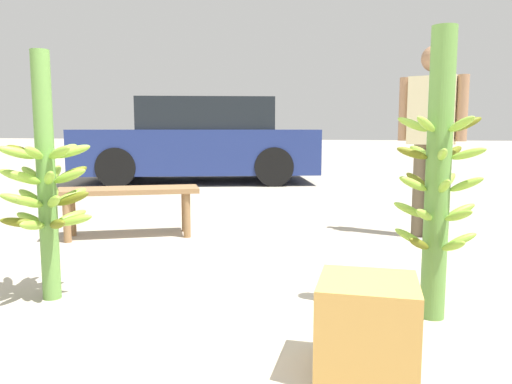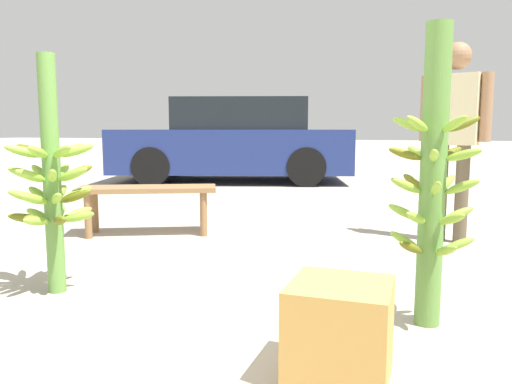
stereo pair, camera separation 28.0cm
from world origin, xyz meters
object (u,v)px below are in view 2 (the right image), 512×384
object	(u,v)px
banana_stalk_center	(433,180)
produce_crate	(340,331)
banana_stalk_left	(52,180)
parked_car	(235,142)
vendor_person	(454,123)
market_bench	(148,195)

from	to	relation	value
banana_stalk_center	produce_crate	size ratio (longest dim) A/B	3.83
banana_stalk_left	banana_stalk_center	distance (m)	1.95
banana_stalk_left	banana_stalk_center	world-z (taller)	banana_stalk_center
banana_stalk_left	parked_car	xyz separation A→B (m)	(-1.26, 5.89, 0.05)
banana_stalk_left	banana_stalk_center	size ratio (longest dim) A/B	0.95
produce_crate	banana_stalk_left	bearing A→B (deg)	164.51
banana_stalk_left	vendor_person	bearing A→B (deg)	44.42
produce_crate	vendor_person	bearing A→B (deg)	79.73
banana_stalk_left	vendor_person	size ratio (longest dim) A/B	0.83
banana_stalk_center	market_bench	bearing A→B (deg)	149.83
parked_car	produce_crate	bearing A→B (deg)	-172.51
banana_stalk_center	vendor_person	world-z (taller)	vendor_person
vendor_person	market_bench	world-z (taller)	vendor_person
market_bench	vendor_person	bearing A→B (deg)	-11.99
banana_stalk_center	produce_crate	distance (m)	0.86
vendor_person	produce_crate	world-z (taller)	vendor_person
banana_stalk_left	produce_crate	xyz separation A→B (m)	(1.64, -0.46, -0.45)
vendor_person	parked_car	world-z (taller)	vendor_person
banana_stalk_left	vendor_person	xyz separation A→B (m)	(2.10, 2.06, 0.32)
banana_stalk_left	banana_stalk_center	xyz separation A→B (m)	(1.94, 0.18, 0.05)
banana_stalk_left	banana_stalk_center	bearing A→B (deg)	5.38
banana_stalk_center	parked_car	bearing A→B (deg)	119.29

